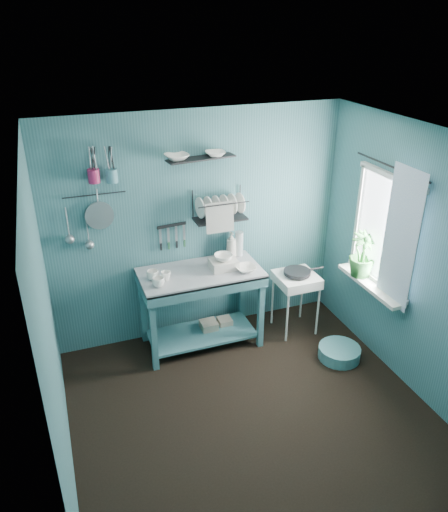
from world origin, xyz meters
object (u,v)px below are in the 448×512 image
object	(u,v)px
mug_right	(153,275)
soap_bottle	(231,245)
water_bottle	(239,244)
colander	(99,216)
floor_basin	(339,352)
utensil_cup_magenta	(94,176)
dish_rack	(220,205)
mug_left	(158,282)
work_counter	(201,308)
potted_plant	(362,254)
wash_tub	(224,264)
frying_pan	(297,272)
hotplate_stand	(295,302)
storage_tin_small	(225,326)
utensil_cup_teal	(112,176)
storage_tin_large	(209,330)
mug_mid	(166,276)

from	to	relation	value
mug_right	soap_bottle	world-z (taller)	soap_bottle
mug_right	water_bottle	xyz separation A→B (m)	(1.02, 0.22, 0.09)
mug_right	colander	bearing A→B (deg)	146.55
floor_basin	water_bottle	bearing A→B (deg)	128.20
utensil_cup_magenta	dish_rack	bearing A→B (deg)	-2.32
mug_left	work_counter	bearing A→B (deg)	18.43
soap_bottle	potted_plant	distance (m)	1.38
dish_rack	colander	xyz separation A→B (m)	(-1.22, 0.08, 0.02)
mug_left	colander	size ratio (longest dim) A/B	0.44
wash_tub	work_counter	bearing A→B (deg)	175.43
wash_tub	water_bottle	bearing A→B (deg)	41.63
frying_pan	water_bottle	bearing A→B (deg)	150.62
soap_bottle	colander	distance (m)	1.44
wash_tub	hotplate_stand	world-z (taller)	wash_tub
colander	mug_left	bearing A→B (deg)	-44.69
work_counter	utensil_cup_magenta	world-z (taller)	utensil_cup_magenta
mug_right	storage_tin_small	size ratio (longest dim) A/B	0.61
hotplate_stand	storage_tin_small	xyz separation A→B (m)	(-0.79, 0.18, -0.25)
utensil_cup_teal	storage_tin_large	size ratio (longest dim) A/B	0.59
soap_bottle	utensil_cup_teal	xyz separation A→B (m)	(-1.19, 0.05, 0.89)
utensil_cup_magenta	mug_left	bearing A→B (deg)	-41.90
utensil_cup_magenta	frying_pan	bearing A→B (deg)	-9.84
mug_right	wash_tub	xyz separation A→B (m)	(0.75, -0.02, 0.00)
work_counter	soap_bottle	size ratio (longest dim) A/B	4.25
mug_mid	mug_left	bearing A→B (deg)	-135.00
hotplate_stand	storage_tin_large	distance (m)	1.03
floor_basin	colander	bearing A→B (deg)	154.81
storage_tin_small	mug_left	bearing A→B (deg)	-162.90
soap_bottle	storage_tin_large	xyz separation A→B (m)	(-0.32, -0.15, -0.94)
frying_pan	storage_tin_small	distance (m)	1.03
storage_tin_large	storage_tin_small	xyz separation A→B (m)	(0.20, 0.03, -0.01)
utensil_cup_teal	colander	bearing A→B (deg)	168.87
storage_tin_large	potted_plant	bearing A→B (deg)	-21.38
wash_tub	colander	xyz separation A→B (m)	(-1.18, 0.30, 0.59)
potted_plant	storage_tin_large	distance (m)	1.87
work_counter	potted_plant	distance (m)	1.79
mug_left	water_bottle	bearing A→B (deg)	20.81
wash_tub	potted_plant	bearing A→B (deg)	-20.96
work_counter	potted_plant	world-z (taller)	potted_plant
mug_left	wash_tub	world-z (taller)	wash_tub
work_counter	mug_mid	world-z (taller)	mug_mid
water_bottle	hotplate_stand	distance (m)	0.95
work_counter	storage_tin_small	distance (m)	0.47
soap_bottle	floor_basin	distance (m)	1.63
hotplate_stand	floor_basin	xyz separation A→B (m)	(0.21, -0.66, -0.29)
hotplate_stand	floor_basin	size ratio (longest dim) A/B	1.59
work_counter	colander	distance (m)	1.46
dish_rack	storage_tin_large	distance (m)	1.43
hotplate_stand	colander	distance (m)	2.37
wash_tub	potted_plant	size ratio (longest dim) A/B	0.57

